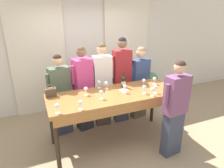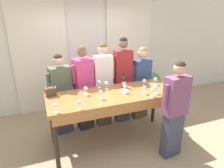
{
  "view_description": "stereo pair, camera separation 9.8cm",
  "coord_description": "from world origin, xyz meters",
  "views": [
    {
      "loc": [
        -1.27,
        -2.98,
        2.39
      ],
      "look_at": [
        0.0,
        0.09,
        1.14
      ],
      "focal_mm": 32.0,
      "sensor_mm": 36.0,
      "label": 1
    },
    {
      "loc": [
        -1.18,
        -3.02,
        2.39
      ],
      "look_at": [
        0.0,
        0.09,
        1.14
      ],
      "focal_mm": 32.0,
      "sensor_mm": 36.0,
      "label": 2
    }
  ],
  "objects": [
    {
      "name": "ground_plane",
      "position": [
        0.0,
        0.0,
        0.0
      ],
      "size": [
        18.0,
        18.0,
        0.0
      ],
      "primitive_type": "plane",
      "color": "tan"
    },
    {
      "name": "wall_back",
      "position": [
        0.0,
        1.84,
        1.4
      ],
      "size": [
        12.0,
        0.06,
        2.8
      ],
      "color": "silver",
      "rests_on": "ground_plane"
    },
    {
      "name": "curtain_panel_left",
      "position": [
        -1.11,
        1.77,
        1.34
      ],
      "size": [
        1.23,
        0.03,
        2.69
      ],
      "color": "#EFE5C6",
      "rests_on": "ground_plane"
    },
    {
      "name": "curtain_panel_right",
      "position": [
        1.11,
        1.77,
        1.34
      ],
      "size": [
        1.23,
        0.03,
        2.69
      ],
      "color": "#EFE5C6",
      "rests_on": "ground_plane"
    },
    {
      "name": "tasting_bar",
      "position": [
        0.0,
        -0.02,
        0.9
      ],
      "size": [
        2.31,
        0.86,
        0.99
      ],
      "color": "#9E6633",
      "rests_on": "ground_plane"
    },
    {
      "name": "wine_bottle",
      "position": [
        0.29,
        0.22,
        1.1
      ],
      "size": [
        0.08,
        0.08,
        0.3
      ],
      "color": "black",
      "rests_on": "tasting_bar"
    },
    {
      "name": "handbag",
      "position": [
        -1.04,
        0.3,
        1.07
      ],
      "size": [
        0.18,
        0.11,
        0.21
      ],
      "color": "brown",
      "rests_on": "tasting_bar"
    },
    {
      "name": "wine_glass_front_left",
      "position": [
        -0.47,
        0.13,
        1.1
      ],
      "size": [
        0.07,
        0.07,
        0.15
      ],
      "color": "white",
      "rests_on": "tasting_bar"
    },
    {
      "name": "wine_glass_front_mid",
      "position": [
        -0.69,
        -0.36,
        1.1
      ],
      "size": [
        0.07,
        0.07,
        0.15
      ],
      "color": "white",
      "rests_on": "tasting_bar"
    },
    {
      "name": "wine_glass_front_right",
      "position": [
        -1.02,
        -0.35,
        1.1
      ],
      "size": [
        0.07,
        0.07,
        0.15
      ],
      "color": "white",
      "rests_on": "tasting_bar"
    },
    {
      "name": "wine_glass_center_left",
      "position": [
        0.67,
        0.12,
        1.1
      ],
      "size": [
        0.07,
        0.07,
        0.15
      ],
      "color": "white",
      "rests_on": "tasting_bar"
    },
    {
      "name": "wine_glass_center_mid",
      "position": [
        0.2,
        -0.03,
        1.1
      ],
      "size": [
        0.07,
        0.07,
        0.15
      ],
      "color": "white",
      "rests_on": "tasting_bar"
    },
    {
      "name": "wine_glass_center_right",
      "position": [
        -0.16,
        0.36,
        1.1
      ],
      "size": [
        0.07,
        0.07,
        0.15
      ],
      "color": "white",
      "rests_on": "tasting_bar"
    },
    {
      "name": "wine_glass_back_left",
      "position": [
        0.92,
        0.12,
        1.1
      ],
      "size": [
        0.07,
        0.07,
        0.15
      ],
      "color": "white",
      "rests_on": "tasting_bar"
    },
    {
      "name": "wine_glass_back_mid",
      "position": [
        -0.05,
        0.25,
        1.1
      ],
      "size": [
        0.07,
        0.07,
        0.15
      ],
      "color": "white",
      "rests_on": "tasting_bar"
    },
    {
      "name": "wine_glass_back_right",
      "position": [
        0.57,
        -0.34,
        1.1
      ],
      "size": [
        0.07,
        0.07,
        0.15
      ],
      "color": "white",
      "rests_on": "tasting_bar"
    },
    {
      "name": "wine_glass_near_host",
      "position": [
        0.69,
        -0.27,
        1.1
      ],
      "size": [
        0.07,
        0.07,
        0.15
      ],
      "color": "white",
      "rests_on": "tasting_bar"
    },
    {
      "name": "wine_glass_by_bottle",
      "position": [
        -0.28,
        -0.12,
        1.1
      ],
      "size": [
        0.07,
        0.07,
        0.15
      ],
      "color": "white",
      "rests_on": "tasting_bar"
    },
    {
      "name": "wine_glass_by_handbag",
      "position": [
        0.5,
        -0.2,
        1.1
      ],
      "size": [
        0.07,
        0.07,
        0.15
      ],
      "color": "white",
      "rests_on": "tasting_bar"
    },
    {
      "name": "napkin",
      "position": [
        0.23,
        0.09,
        0.99
      ],
      "size": [
        0.16,
        0.16,
        0.0
      ],
      "color": "white",
      "rests_on": "tasting_bar"
    },
    {
      "name": "guest_olive_jacket",
      "position": [
        -0.84,
        0.66,
        0.84
      ],
      "size": [
        0.5,
        0.3,
        1.63
      ],
      "color": "#383D51",
      "rests_on": "ground_plane"
    },
    {
      "name": "guest_pink_top",
      "position": [
        -0.39,
        0.66,
        0.89
      ],
      "size": [
        0.47,
        0.34,
        1.75
      ],
      "color": "#28282D",
      "rests_on": "ground_plane"
    },
    {
      "name": "guest_cream_sweater",
      "position": [
        0.02,
        0.66,
        0.92
      ],
      "size": [
        0.48,
        0.25,
        1.78
      ],
      "color": "#473833",
      "rests_on": "ground_plane"
    },
    {
      "name": "guest_striped_shirt",
      "position": [
        0.46,
        0.66,
        0.98
      ],
      "size": [
        0.48,
        0.22,
        1.87
      ],
      "color": "#383D51",
      "rests_on": "ground_plane"
    },
    {
      "name": "guest_navy_coat",
      "position": [
        0.91,
        0.66,
        0.87
      ],
      "size": [
        0.53,
        0.28,
        1.65
      ],
      "color": "brown",
      "rests_on": "ground_plane"
    },
    {
      "name": "host_pouring",
      "position": [
        0.78,
        -0.7,
        0.87
      ],
      "size": [
        0.51,
        0.25,
        1.68
      ],
      "color": "#383D51",
      "rests_on": "ground_plane"
    },
    {
      "name": "potted_plant",
      "position": [
        1.72,
        1.41,
        0.44
      ],
      "size": [
        0.41,
        0.41,
        0.77
      ],
      "color": "#4C4C51",
      "rests_on": "ground_plane"
    }
  ]
}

